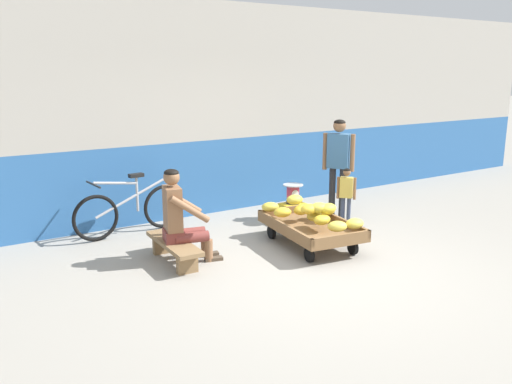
{
  "coord_description": "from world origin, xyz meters",
  "views": [
    {
      "loc": [
        -3.73,
        -4.35,
        2.26
      ],
      "look_at": [
        -0.22,
        1.12,
        0.75
      ],
      "focal_mm": 37.15,
      "sensor_mm": 36.0,
      "label": 1
    }
  ],
  "objects_px": {
    "low_bench": "(174,247)",
    "customer_adult": "(338,158)",
    "bicycle_near_left": "(131,210)",
    "weighing_scale": "(293,194)",
    "vendor_seated": "(180,216)",
    "plastic_crate": "(293,213)",
    "customer_child": "(346,191)",
    "shopping_bag": "(318,222)",
    "banana_cart": "(311,228)"
  },
  "relations": [
    {
      "from": "low_bench",
      "to": "customer_adult",
      "type": "xyz_separation_m",
      "value": [
        2.91,
        0.42,
        0.75
      ]
    },
    {
      "from": "low_bench",
      "to": "bicycle_near_left",
      "type": "bearing_deg",
      "value": 91.61
    },
    {
      "from": "weighing_scale",
      "to": "vendor_seated",
      "type": "bearing_deg",
      "value": -163.82
    },
    {
      "from": "plastic_crate",
      "to": "customer_child",
      "type": "distance_m",
      "value": 0.88
    },
    {
      "from": "low_bench",
      "to": "weighing_scale",
      "type": "height_order",
      "value": "weighing_scale"
    },
    {
      "from": "low_bench",
      "to": "vendor_seated",
      "type": "bearing_deg",
      "value": -12.89
    },
    {
      "from": "bicycle_near_left",
      "to": "plastic_crate",
      "type": "bearing_deg",
      "value": -18.84
    },
    {
      "from": "shopping_bag",
      "to": "vendor_seated",
      "type": "bearing_deg",
      "value": -177.1
    },
    {
      "from": "weighing_scale",
      "to": "customer_adult",
      "type": "xyz_separation_m",
      "value": [
        0.72,
        -0.17,
        0.5
      ]
    },
    {
      "from": "customer_child",
      "to": "weighing_scale",
      "type": "bearing_deg",
      "value": 129.17
    },
    {
      "from": "plastic_crate",
      "to": "weighing_scale",
      "type": "xyz_separation_m",
      "value": [
        0.0,
        -0.0,
        0.3
      ]
    },
    {
      "from": "vendor_seated",
      "to": "customer_adult",
      "type": "relative_size",
      "value": 0.75
    },
    {
      "from": "banana_cart",
      "to": "customer_adult",
      "type": "relative_size",
      "value": 1.01
    },
    {
      "from": "banana_cart",
      "to": "low_bench",
      "type": "relative_size",
      "value": 1.39
    },
    {
      "from": "customer_child",
      "to": "banana_cart",
      "type": "bearing_deg",
      "value": -158.17
    },
    {
      "from": "low_bench",
      "to": "shopping_bag",
      "type": "xyz_separation_m",
      "value": [
        2.28,
        0.09,
        -0.08
      ]
    },
    {
      "from": "customer_adult",
      "to": "shopping_bag",
      "type": "distance_m",
      "value": 1.1
    },
    {
      "from": "banana_cart",
      "to": "bicycle_near_left",
      "type": "distance_m",
      "value": 2.51
    },
    {
      "from": "banana_cart",
      "to": "low_bench",
      "type": "bearing_deg",
      "value": 167.22
    },
    {
      "from": "plastic_crate",
      "to": "weighing_scale",
      "type": "distance_m",
      "value": 0.3
    },
    {
      "from": "low_bench",
      "to": "customer_child",
      "type": "relative_size",
      "value": 1.26
    },
    {
      "from": "banana_cart",
      "to": "weighing_scale",
      "type": "bearing_deg",
      "value": 65.74
    },
    {
      "from": "customer_child",
      "to": "shopping_bag",
      "type": "distance_m",
      "value": 0.6
    },
    {
      "from": "bicycle_near_left",
      "to": "customer_child",
      "type": "height_order",
      "value": "customer_child"
    },
    {
      "from": "banana_cart",
      "to": "low_bench",
      "type": "xyz_separation_m",
      "value": [
        -1.75,
        0.4,
        -0.04
      ]
    },
    {
      "from": "plastic_crate",
      "to": "weighing_scale",
      "type": "relative_size",
      "value": 1.2
    },
    {
      "from": "shopping_bag",
      "to": "banana_cart",
      "type": "bearing_deg",
      "value": -137.17
    },
    {
      "from": "banana_cart",
      "to": "customer_adult",
      "type": "height_order",
      "value": "customer_adult"
    },
    {
      "from": "bicycle_near_left",
      "to": "customer_child",
      "type": "xyz_separation_m",
      "value": [
        2.73,
        -1.38,
        0.19
      ]
    },
    {
      "from": "banana_cart",
      "to": "vendor_seated",
      "type": "height_order",
      "value": "vendor_seated"
    },
    {
      "from": "banana_cart",
      "to": "vendor_seated",
      "type": "distance_m",
      "value": 1.74
    },
    {
      "from": "banana_cart",
      "to": "customer_child",
      "type": "bearing_deg",
      "value": 21.83
    },
    {
      "from": "customer_adult",
      "to": "shopping_bag",
      "type": "bearing_deg",
      "value": -152.66
    },
    {
      "from": "banana_cart",
      "to": "bicycle_near_left",
      "type": "bearing_deg",
      "value": 135.57
    },
    {
      "from": "banana_cart",
      "to": "vendor_seated",
      "type": "xyz_separation_m",
      "value": [
        -1.67,
        0.38,
        0.33
      ]
    },
    {
      "from": "bicycle_near_left",
      "to": "shopping_bag",
      "type": "bearing_deg",
      "value": -28.65
    },
    {
      "from": "vendor_seated",
      "to": "shopping_bag",
      "type": "relative_size",
      "value": 4.75
    },
    {
      "from": "bicycle_near_left",
      "to": "customer_child",
      "type": "bearing_deg",
      "value": -26.71
    },
    {
      "from": "customer_adult",
      "to": "shopping_bag",
      "type": "xyz_separation_m",
      "value": [
        -0.64,
        -0.33,
        -0.83
      ]
    },
    {
      "from": "shopping_bag",
      "to": "customer_adult",
      "type": "bearing_deg",
      "value": 27.34
    },
    {
      "from": "vendor_seated",
      "to": "customer_adult",
      "type": "bearing_deg",
      "value": 8.84
    },
    {
      "from": "customer_child",
      "to": "shopping_bag",
      "type": "bearing_deg",
      "value": 165.21
    },
    {
      "from": "weighing_scale",
      "to": "customer_child",
      "type": "xyz_separation_m",
      "value": [
        0.5,
        -0.61,
        0.09
      ]
    },
    {
      "from": "weighing_scale",
      "to": "customer_adult",
      "type": "distance_m",
      "value": 0.89
    },
    {
      "from": "low_bench",
      "to": "shopping_bag",
      "type": "bearing_deg",
      "value": 2.3
    },
    {
      "from": "weighing_scale",
      "to": "shopping_bag",
      "type": "bearing_deg",
      "value": -80.84
    },
    {
      "from": "vendor_seated",
      "to": "bicycle_near_left",
      "type": "bearing_deg",
      "value": 95.14
    },
    {
      "from": "banana_cart",
      "to": "plastic_crate",
      "type": "distance_m",
      "value": 1.09
    },
    {
      "from": "weighing_scale",
      "to": "plastic_crate",
      "type": "bearing_deg",
      "value": 90.0
    },
    {
      "from": "bicycle_near_left",
      "to": "customer_adult",
      "type": "bearing_deg",
      "value": -17.6
    }
  ]
}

